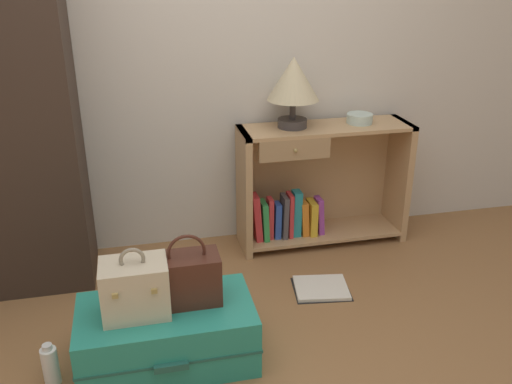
% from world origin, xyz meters
% --- Properties ---
extents(back_wall, '(6.40, 0.10, 2.60)m').
position_xyz_m(back_wall, '(0.00, 1.50, 1.30)').
color(back_wall, beige).
rests_on(back_wall, ground_plane).
extents(bookshelf, '(1.03, 0.32, 0.75)m').
position_xyz_m(bookshelf, '(0.75, 1.28, 0.36)').
color(bookshelf, tan).
rests_on(bookshelf, ground_plane).
extents(table_lamp, '(0.30, 0.30, 0.40)m').
position_xyz_m(table_lamp, '(0.60, 1.29, 1.01)').
color(table_lamp, '#3D3838').
rests_on(table_lamp, bookshelf).
extents(bowl, '(0.15, 0.15, 0.06)m').
position_xyz_m(bowl, '(1.01, 1.28, 0.78)').
color(bowl, silver).
rests_on(bowl, bookshelf).
extents(suitcase_large, '(0.76, 0.44, 0.27)m').
position_xyz_m(suitcase_large, '(-0.24, 0.33, 0.14)').
color(suitcase_large, teal).
rests_on(suitcase_large, ground_plane).
extents(train_case, '(0.28, 0.20, 0.31)m').
position_xyz_m(train_case, '(-0.35, 0.32, 0.40)').
color(train_case, beige).
rests_on(train_case, suitcase_large).
extents(handbag, '(0.27, 0.16, 0.32)m').
position_xyz_m(handbag, '(-0.13, 0.36, 0.39)').
color(handbag, '#472319').
rests_on(handbag, suitcase_large).
extents(bottle, '(0.07, 0.07, 0.20)m').
position_xyz_m(bottle, '(-0.73, 0.29, 0.09)').
color(bottle, white).
rests_on(bottle, ground_plane).
extents(open_book_on_floor, '(0.33, 0.29, 0.02)m').
position_xyz_m(open_book_on_floor, '(0.61, 0.71, 0.01)').
color(open_book_on_floor, white).
rests_on(open_book_on_floor, ground_plane).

